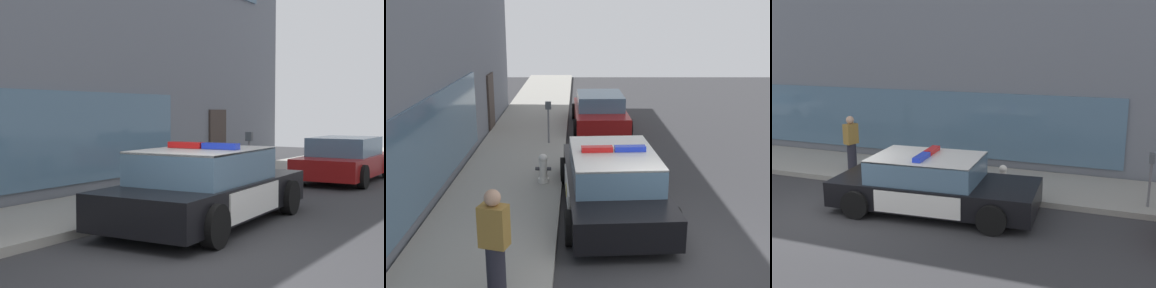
# 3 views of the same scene
# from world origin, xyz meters

# --- Properties ---
(ground) EXTENTS (48.00, 48.00, 0.00)m
(ground) POSITION_xyz_m (0.00, 0.00, 0.00)
(ground) COLOR #303033
(sidewalk) EXTENTS (48.00, 2.71, 0.15)m
(sidewalk) POSITION_xyz_m (0.00, 3.58, 0.07)
(sidewalk) COLOR gray
(sidewalk) RESTS_ON ground
(police_cruiser) EXTENTS (5.07, 2.40, 1.49)m
(police_cruiser) POSITION_xyz_m (2.37, 1.08, 0.68)
(police_cruiser) COLOR black
(police_cruiser) RESTS_ON ground
(fire_hydrant) EXTENTS (0.34, 0.39, 0.73)m
(fire_hydrant) POSITION_xyz_m (3.70, 2.68, 0.50)
(fire_hydrant) COLOR silver
(fire_hydrant) RESTS_ON sidewalk
(car_down_street) EXTENTS (4.39, 2.13, 1.29)m
(car_down_street) POSITION_xyz_m (10.01, 1.01, 0.63)
(car_down_street) COLOR maroon
(car_down_street) RESTS_ON ground
(parking_meter) EXTENTS (0.12, 0.18, 1.34)m
(parking_meter) POSITION_xyz_m (7.32, 2.76, 1.08)
(parking_meter) COLOR slate
(parking_meter) RESTS_ON sidewalk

